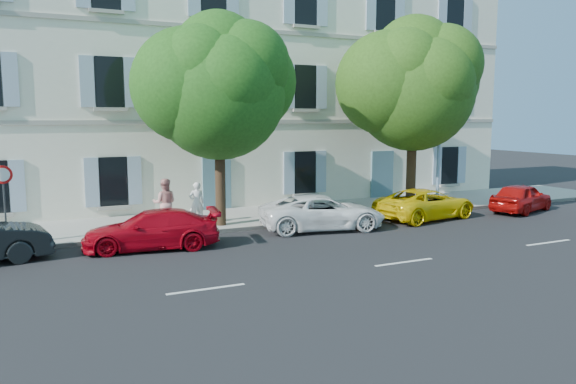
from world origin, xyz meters
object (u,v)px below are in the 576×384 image
tree_left (219,93)px  pedestrian_b (165,203)px  car_red_hatchback (521,197)px  car_yellow_supercar (426,204)px  car_red_coupe (152,230)px  car_white_coupe (322,212)px  street_lamp (442,116)px  tree_right (413,91)px  road_sign (4,188)px  pedestrian_a (197,203)px

tree_left → pedestrian_b: (-2.02, 0.42, -4.02)m
car_red_hatchback → car_yellow_supercar: bearing=66.1°
car_red_coupe → car_red_hatchback: (16.41, 0.03, 0.02)m
pedestrian_b → car_white_coupe: bearing=176.0°
car_yellow_supercar → street_lamp: (1.64, 1.08, 3.63)m
tree_right → pedestrian_b: size_ratio=4.43×
car_yellow_supercar → tree_left: 9.62m
car_yellow_supercar → car_red_hatchback: car_red_hatchback is taller
car_red_coupe → car_white_coupe: (6.47, 0.37, 0.03)m
tree_left → road_sign: 7.90m
car_white_coupe → pedestrian_a: pedestrian_a is taller
tree_left → street_lamp: 10.05m
tree_left → pedestrian_a: 4.25m
car_white_coupe → street_lamp: 7.60m
tree_left → road_sign: tree_left is taller
car_red_coupe → road_sign: (-4.21, 1.95, 1.37)m
car_yellow_supercar → road_sign: bearing=74.9°
car_red_coupe → tree_right: (11.87, 2.07, 4.71)m
pedestrian_b → pedestrian_a: bearing=-151.1°
car_yellow_supercar → tree_left: tree_left is taller
pedestrian_b → car_red_hatchback: bearing=-171.4°
pedestrian_b → street_lamp: bearing=-166.9°
car_red_coupe → pedestrian_b: size_ratio=2.37×
car_red_coupe → car_white_coupe: car_white_coupe is taller
car_yellow_supercar → pedestrian_a: 9.40m
car_yellow_supercar → tree_left: bearing=69.1°
car_red_coupe → pedestrian_a: size_ratio=2.69×
tree_right → road_sign: tree_right is taller
tree_left → tree_right: 8.82m
car_white_coupe → car_red_hatchback: size_ratio=1.25×
car_yellow_supercar → tree_right: 4.99m
car_white_coupe → street_lamp: (6.59, 1.18, 3.61)m
road_sign → street_lamp: bearing=-1.3°
car_yellow_supercar → pedestrian_a: pedestrian_a is taller
car_red_hatchback → street_lamp: (-3.36, 1.52, 3.62)m
street_lamp → tree_left: bearing=176.6°
car_white_coupe → road_sign: 10.88m
tree_right → street_lamp: size_ratio=1.11×
road_sign → car_red_coupe: bearing=-24.8°
street_lamp → pedestrian_a: (-10.74, 1.26, -3.31)m
tree_right → car_white_coupe: bearing=-162.5°
tree_left → pedestrian_a: tree_left is taller
road_sign → car_white_coupe: bearing=-8.4°
car_yellow_supercar → tree_left: (-8.36, 1.67, 4.45)m
car_red_coupe → car_yellow_supercar: (11.42, 0.47, 0.01)m
car_white_coupe → street_lamp: bearing=-68.7°
road_sign → tree_right: bearing=0.4°
car_white_coupe → tree_right: bearing=-61.4°
street_lamp → pedestrian_a: 11.31m
car_yellow_supercar → pedestrian_a: size_ratio=2.85×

